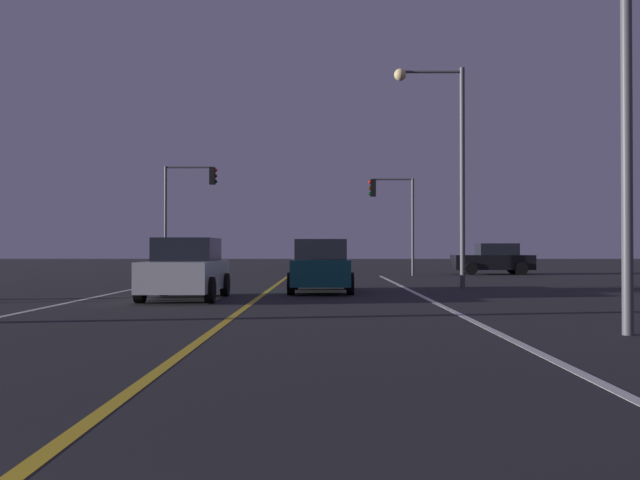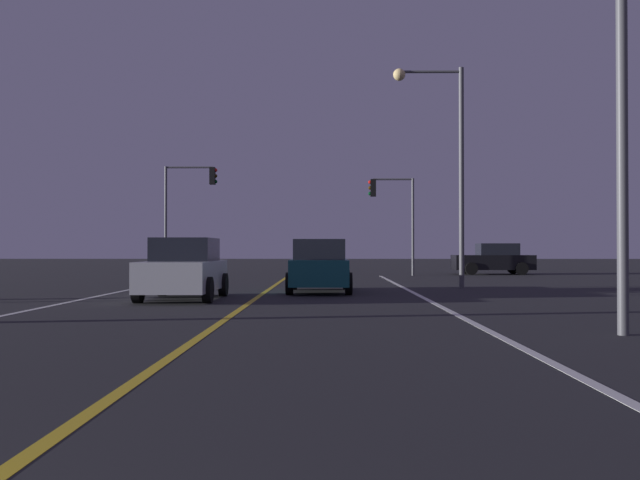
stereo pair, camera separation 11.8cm
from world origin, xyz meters
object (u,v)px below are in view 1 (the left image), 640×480
Objects in this scene: traffic_light_near_right at (391,204)px; car_ahead_far at (321,267)px; traffic_light_near_left at (189,195)px; street_lamp_right_far at (446,147)px; car_crossing_side at (493,259)px; street_lamp_left_mid at (16,92)px; car_oncoming at (186,270)px.

car_ahead_far is at bearing 75.79° from traffic_light_near_right.
street_lamp_right_far is at bearing -45.91° from traffic_light_near_left.
car_ahead_far is 1.00× the size of car_crossing_side.
traffic_light_near_right reaches higher than car_ahead_far.
car_ahead_far is at bearing 29.14° from street_lamp_left_mid.
street_lamp_right_far reaches higher than traffic_light_near_left.
traffic_light_near_left is at bearing 6.70° from car_crossing_side.
traffic_light_near_left is at bearing -45.91° from street_lamp_right_far.
car_oncoming is 0.50× the size of street_lamp_left_mid.
street_lamp_left_mid is 14.16m from street_lamp_right_far.
street_lamp_right_far is at bearing 124.79° from car_oncoming.
car_crossing_side is 0.55× the size of street_lamp_right_far.
car_oncoming is (-3.72, -3.23, 0.00)m from car_ahead_far.
street_lamp_left_mid is at bearing 119.14° from car_ahead_far.
traffic_light_near_right is 0.89× the size of traffic_light_near_left.
traffic_light_near_left is at bearing 26.13° from car_ahead_far.
traffic_light_near_right is 0.65× the size of street_lamp_right_far.
car_crossing_side is 0.50× the size of street_lamp_left_mid.
car_ahead_far is 16.22m from traffic_light_near_left.
street_lamp_right_far reaches higher than car_ahead_far.
street_lamp_left_mid reaches higher than car_ahead_far.
street_lamp_right_far is (8.16, 5.67, 4.21)m from car_oncoming.
car_oncoming is at bearing 55.95° from car_crossing_side.
traffic_light_near_right is at bearing 0.00° from traffic_light_near_left.
traffic_light_near_left is at bearing 87.11° from street_lamp_left_mid.
street_lamp_right_far is (11.43, -11.80, 0.82)m from traffic_light_near_left.
street_lamp_left_mid is (-7.93, -4.42, 4.67)m from car_ahead_far.
car_ahead_far is 0.50× the size of street_lamp_left_mid.
traffic_light_near_right is at bearing 157.27° from car_oncoming.
car_oncoming is 6.40m from street_lamp_left_mid.
street_lamp_left_mid is at bearing 49.92° from car_crossing_side.
car_oncoming is at bearing 34.79° from street_lamp_right_far.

